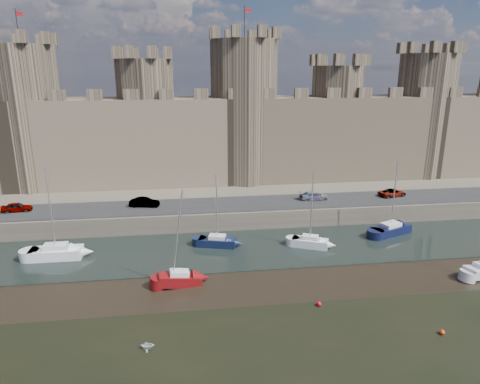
# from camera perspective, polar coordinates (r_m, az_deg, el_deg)

# --- Properties ---
(water_channel) EXTENTS (160.00, 12.00, 0.08)m
(water_channel) POSITION_cam_1_polar(r_m,az_deg,el_deg) (52.54, 2.11, -7.47)
(water_channel) COLOR black
(water_channel) RESTS_ON ground
(quay) EXTENTS (160.00, 60.00, 2.50)m
(quay) POSITION_cam_1_polar(r_m,az_deg,el_deg) (86.13, -1.93, 2.85)
(quay) COLOR #4C443A
(quay) RESTS_ON ground
(road) EXTENTS (160.00, 7.00, 0.10)m
(road) POSITION_cam_1_polar(r_m,az_deg,el_deg) (60.90, 0.55, -1.56)
(road) COLOR black
(road) RESTS_ON quay
(castle) EXTENTS (108.50, 11.00, 29.00)m
(castle) POSITION_cam_1_polar(r_m,az_deg,el_deg) (72.43, -1.54, 8.70)
(castle) COLOR #42382B
(castle) RESTS_ON quay
(car_0) EXTENTS (3.96, 1.91, 1.30)m
(car_0) POSITION_cam_1_polar(r_m,az_deg,el_deg) (64.74, -27.60, -1.82)
(car_0) COLOR gray
(car_0) RESTS_ON quay
(car_1) EXTENTS (4.27, 2.17, 1.34)m
(car_1) POSITION_cam_1_polar(r_m,az_deg,el_deg) (60.84, -12.63, -1.37)
(car_1) COLOR gray
(car_1) RESTS_ON quay
(car_2) EXTENTS (4.27, 1.74, 1.24)m
(car_2) POSITION_cam_1_polar(r_m,az_deg,el_deg) (63.46, 9.88, -0.53)
(car_2) COLOR gray
(car_2) RESTS_ON quay
(car_3) EXTENTS (4.58, 2.88, 1.18)m
(car_3) POSITION_cam_1_polar(r_m,az_deg,el_deg) (68.23, 19.67, -0.10)
(car_3) COLOR gray
(car_3) RESTS_ON quay
(sailboat_0) EXTENTS (5.80, 2.27, 10.83)m
(sailboat_0) POSITION_cam_1_polar(r_m,az_deg,el_deg) (53.81, -23.32, -7.36)
(sailboat_0) COLOR silver
(sailboat_0) RESTS_ON ground
(sailboat_1) EXTENTS (4.82, 2.90, 9.04)m
(sailboat_1) POSITION_cam_1_polar(r_m,az_deg,el_deg) (52.80, -3.06, -6.54)
(sailboat_1) COLOR #0E1732
(sailboat_1) RESTS_ON ground
(sailboat_2) EXTENTS (4.62, 3.26, 9.29)m
(sailboat_2) POSITION_cam_1_polar(r_m,az_deg,el_deg) (53.21, 9.32, -6.53)
(sailboat_2) COLOR silver
(sailboat_2) RESTS_ON ground
(sailboat_3) EXTENTS (6.04, 4.15, 9.88)m
(sailboat_3) POSITION_cam_1_polar(r_m,az_deg,el_deg) (59.81, 19.44, -4.67)
(sailboat_3) COLOR black
(sailboat_3) RESTS_ON ground
(sailboat_4) EXTENTS (4.49, 2.19, 10.09)m
(sailboat_4) POSITION_cam_1_polar(r_m,az_deg,el_deg) (44.38, -8.06, -11.32)
(sailboat_4) COLOR #670B0D
(sailboat_4) RESTS_ON ground
(dinghy_3) EXTENTS (1.41, 1.28, 0.65)m
(dinghy_3) POSITION_cam_1_polar(r_m,az_deg,el_deg) (36.16, -12.28, -19.36)
(dinghy_3) COLOR silver
(dinghy_3) RESTS_ON ground
(buoy_1) EXTENTS (0.46, 0.46, 0.46)m
(buoy_1) POSITION_cam_1_polar(r_m,az_deg,el_deg) (41.36, 10.48, -14.46)
(buoy_1) COLOR red
(buoy_1) RESTS_ON ground
(buoy_5) EXTENTS (0.43, 0.43, 0.43)m
(buoy_5) POSITION_cam_1_polar(r_m,az_deg,el_deg) (40.62, 25.36, -16.53)
(buoy_5) COLOR red
(buoy_5) RESTS_ON ground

